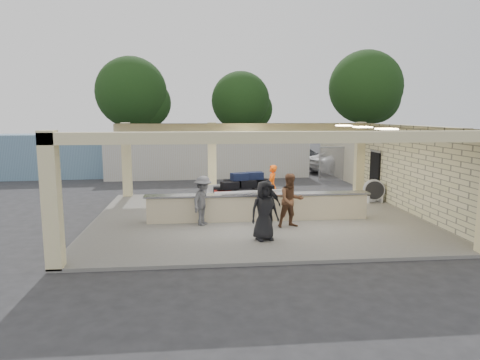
{
  "coord_description": "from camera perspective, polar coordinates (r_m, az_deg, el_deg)",
  "views": [
    {
      "loc": [
        -2.16,
        -15.6,
        3.94
      ],
      "look_at": [
        -0.53,
        1.0,
        1.36
      ],
      "focal_mm": 32.0,
      "sensor_mm": 36.0,
      "label": 1
    }
  ],
  "objects": [
    {
      "name": "passenger_b",
      "position": [
        14.52,
        3.64,
        -3.21
      ],
      "size": [
        1.0,
        0.84,
        1.65
      ],
      "primitive_type": "imported",
      "rotation": [
        0.0,
        0.0,
        -0.6
      ],
      "color": "black",
      "rests_on": "pavilion"
    },
    {
      "name": "fence",
      "position": [
        28.05,
        22.41,
        2.23
      ],
      "size": [
        12.06,
        0.06,
        2.03
      ],
      "color": "gray",
      "rests_on": "ground"
    },
    {
      "name": "tree_right",
      "position": [
        44.03,
        16.7,
        11.4
      ],
      "size": [
        7.2,
        7.0,
        10.0
      ],
      "color": "#382619",
      "rests_on": "ground"
    },
    {
      "name": "adjacent_building",
      "position": [
        28.23,
        18.83,
        3.58
      ],
      "size": [
        6.0,
        8.0,
        3.2
      ],
      "primitive_type": "cube",
      "color": "beige",
      "rests_on": "ground"
    },
    {
      "name": "passenger_a",
      "position": [
        14.66,
        6.81,
        -2.73
      ],
      "size": [
        0.96,
        0.56,
        1.85
      ],
      "primitive_type": "imported",
      "rotation": [
        0.0,
        0.0,
        0.2
      ],
      "color": "brown",
      "rests_on": "pavilion"
    },
    {
      "name": "pavilion",
      "position": [
        16.64,
        2.65,
        -0.17
      ],
      "size": [
        12.01,
        10.0,
        3.55
      ],
      "color": "slate",
      "rests_on": "ground"
    },
    {
      "name": "drum_fan",
      "position": [
        19.64,
        17.43,
        -1.29
      ],
      "size": [
        0.94,
        0.5,
        1.0
      ],
      "rotation": [
        0.0,
        0.0,
        -0.21
      ],
      "color": "silver",
      "rests_on": "pavilion"
    },
    {
      "name": "container_blue",
      "position": [
        29.13,
        -23.84,
        2.95
      ],
      "size": [
        10.54,
        3.23,
        2.7
      ],
      "primitive_type": "cube",
      "rotation": [
        0.0,
        0.0,
        0.07
      ],
      "color": "#6D95AF",
      "rests_on": "ground"
    },
    {
      "name": "car_dark",
      "position": [
        32.33,
        7.88,
        3.06
      ],
      "size": [
        4.47,
        4.18,
        1.51
      ],
      "primitive_type": "imported",
      "rotation": [
        0.0,
        0.0,
        0.85
      ],
      "color": "black",
      "rests_on": "ground"
    },
    {
      "name": "baggage_handler",
      "position": [
        18.0,
        4.28,
        -0.73
      ],
      "size": [
        0.52,
        0.71,
        1.73
      ],
      "primitive_type": "imported",
      "rotation": [
        0.0,
        0.0,
        4.41
      ],
      "color": "#FF580D",
      "rests_on": "pavilion"
    },
    {
      "name": "container_white",
      "position": [
        27.05,
        -4.27,
        3.29
      ],
      "size": [
        12.56,
        2.99,
        2.7
      ],
      "primitive_type": "cube",
      "rotation": [
        0.0,
        0.0,
        0.04
      ],
      "color": "beige",
      "rests_on": "ground"
    },
    {
      "name": "ground",
      "position": [
        16.24,
        2.2,
        -5.25
      ],
      "size": [
        120.0,
        120.0,
        0.0
      ],
      "primitive_type": "plane",
      "color": "#29282B",
      "rests_on": "ground"
    },
    {
      "name": "car_white_a",
      "position": [
        30.02,
        13.86,
        2.44
      ],
      "size": [
        5.76,
        4.15,
        1.49
      ],
      "primitive_type": "imported",
      "rotation": [
        0.0,
        0.0,
        1.93
      ],
      "color": "white",
      "rests_on": "ground"
    },
    {
      "name": "baggage_counter",
      "position": [
        15.62,
        2.47,
        -3.6
      ],
      "size": [
        8.2,
        0.58,
        0.98
      ],
      "color": "beige",
      "rests_on": "pavilion"
    },
    {
      "name": "passenger_d",
      "position": [
        13.12,
        3.26,
        -4.09
      ],
      "size": [
        0.96,
        0.59,
        1.83
      ],
      "primitive_type": "imported",
      "rotation": [
        0.0,
        0.0,
        0.27
      ],
      "color": "black",
      "rests_on": "pavilion"
    },
    {
      "name": "passenger_c",
      "position": [
        14.91,
        -4.95,
        -2.75
      ],
      "size": [
        0.91,
        1.16,
        1.73
      ],
      "primitive_type": "imported",
      "rotation": [
        0.0,
        0.0,
        1.03
      ],
      "color": "#505156",
      "rests_on": "pavilion"
    },
    {
      "name": "tree_left",
      "position": [
        40.18,
        -13.78,
        10.91
      ],
      "size": [
        6.6,
        6.3,
        9.0
      ],
      "color": "#382619",
      "rests_on": "ground"
    },
    {
      "name": "tree_mid",
      "position": [
        42.02,
        0.5,
        10.2
      ],
      "size": [
        6.0,
        5.6,
        8.0
      ],
      "color": "#382619",
      "rests_on": "ground"
    },
    {
      "name": "luggage_cart",
      "position": [
        16.67,
        0.53,
        -1.53
      ],
      "size": [
        2.94,
        2.07,
        1.58
      ],
      "rotation": [
        0.0,
        0.0,
        0.15
      ],
      "color": "silver",
      "rests_on": "pavilion"
    },
    {
      "name": "car_white_b",
      "position": [
        32.87,
        20.66,
        2.51
      ],
      "size": [
        4.47,
        2.8,
        1.32
      ],
      "primitive_type": "imported",
      "rotation": [
        0.0,
        0.0,
        1.89
      ],
      "color": "white",
      "rests_on": "ground"
    }
  ]
}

